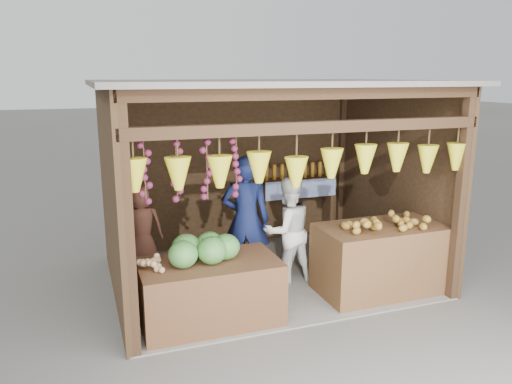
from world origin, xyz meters
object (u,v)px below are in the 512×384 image
vendor_seated (142,227)px  man_standing (246,220)px  counter_right (382,259)px  woman_standing (287,231)px  counter_left (210,292)px

vendor_seated → man_standing: bearing=177.0°
counter_right → vendor_seated: 3.11m
woman_standing → vendor_seated: woman_standing is taller
man_standing → woman_standing: man_standing is taller
man_standing → vendor_seated: (-1.31, 0.30, -0.04)m
counter_left → vendor_seated: (-0.57, 1.22, 0.46)m
counter_right → counter_left: bearing=-178.5°
counter_left → woman_standing: (1.26, 0.74, 0.36)m
counter_right → vendor_seated: (-2.86, 1.16, 0.38)m
counter_left → man_standing: size_ratio=0.89×
counter_right → vendor_seated: vendor_seated is taller
man_standing → vendor_seated: bearing=8.2°
counter_right → man_standing: bearing=151.0°
counter_right → man_standing: size_ratio=0.96×
woman_standing → counter_right: bearing=140.6°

